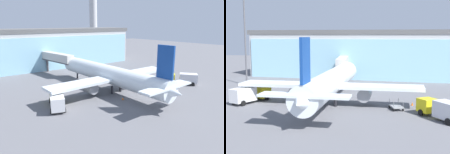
{
  "view_description": "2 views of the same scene",
  "coord_description": "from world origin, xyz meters",
  "views": [
    {
      "loc": [
        -29.33,
        -29.35,
        14.43
      ],
      "look_at": [
        0.54,
        6.65,
        2.77
      ],
      "focal_mm": 35.0,
      "sensor_mm": 36.0,
      "label": 1
    },
    {
      "loc": [
        10.13,
        -43.39,
        11.17
      ],
      "look_at": [
        0.5,
        7.34,
        4.27
      ],
      "focal_mm": 50.0,
      "sensor_mm": 36.0,
      "label": 2
    }
  ],
  "objects": [
    {
      "name": "airplane",
      "position": [
        -0.45,
        6.09,
        3.49
      ],
      "size": [
        29.68,
        36.13,
        10.98
      ],
      "rotation": [
        0.0,
        0.0,
        1.57
      ],
      "color": "white",
      "rests_on": "ground"
    },
    {
      "name": "control_tower",
      "position": [
        45.03,
        77.08,
        22.2
      ],
      "size": [
        7.6,
        7.6,
        38.24
      ],
      "color": "#BDBDBD",
      "rests_on": "ground"
    },
    {
      "name": "safety_cone_wingtip",
      "position": [
        12.73,
        7.02,
        0.28
      ],
      "size": [
        0.36,
        0.36,
        0.55
      ],
      "primitive_type": "cone",
      "color": "orange",
      "rests_on": "ground"
    },
    {
      "name": "terminal_building",
      "position": [
        -0.01,
        40.24,
        6.3
      ],
      "size": [
        59.9,
        16.61,
        12.59
      ],
      "rotation": [
        0.0,
        0.0,
        -0.06
      ],
      "color": "#B7B7B7",
      "rests_on": "ground"
    },
    {
      "name": "fuel_truck",
      "position": [
        16.13,
        -1.06,
        1.47
      ],
      "size": [
        6.01,
        7.23,
        2.65
      ],
      "rotation": [
        0.0,
        0.0,
        2.19
      ],
      "color": "yellow",
      "rests_on": "ground"
    },
    {
      "name": "jet_bridge",
      "position": [
        -2.32,
        28.13,
        4.73
      ],
      "size": [
        3.73,
        14.18,
        6.12
      ],
      "rotation": [
        0.0,
        0.0,
        1.68
      ],
      "color": "beige",
      "rests_on": "ground"
    },
    {
      "name": "baggage_cart",
      "position": [
        10.16,
        3.69,
        0.5
      ],
      "size": [
        2.4,
        3.16,
        1.5
      ],
      "rotation": [
        0.0,
        0.0,
        1.89
      ],
      "color": "gray",
      "rests_on": "ground"
    },
    {
      "name": "catering_truck",
      "position": [
        -13.94,
        4.17,
        1.47
      ],
      "size": [
        4.81,
        7.59,
        2.65
      ],
      "rotation": [
        0.0,
        0.0,
        1.18
      ],
      "color": "yellow",
      "rests_on": "ground"
    },
    {
      "name": "ground",
      "position": [
        0.0,
        0.0,
        0.0
      ],
      "size": [
        240.0,
        240.0,
        0.0
      ],
      "primitive_type": "plane",
      "color": "slate"
    },
    {
      "name": "safety_cone_nose",
      "position": [
        -2.37,
        -0.12,
        0.28
      ],
      "size": [
        0.36,
        0.36,
        0.55
      ],
      "primitive_type": "cone",
      "color": "orange",
      "rests_on": "ground"
    }
  ]
}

